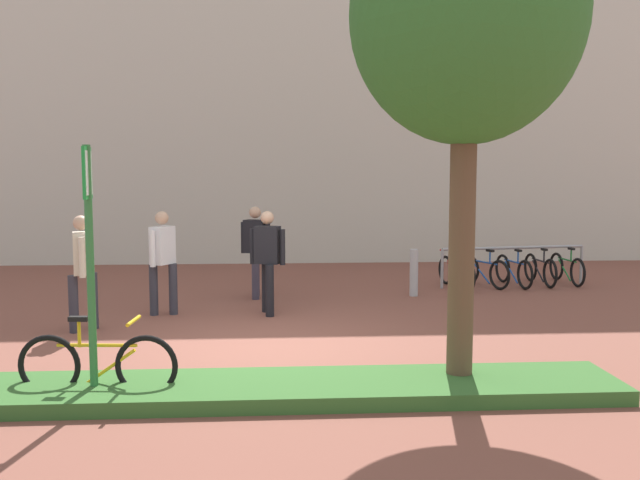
{
  "coord_description": "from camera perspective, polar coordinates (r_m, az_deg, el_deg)",
  "views": [
    {
      "loc": [
        0.14,
        -9.03,
        2.32
      ],
      "look_at": [
        0.81,
        1.39,
        1.29
      ],
      "focal_mm": 37.54,
      "sensor_mm": 36.0,
      "label": 1
    }
  ],
  "objects": [
    {
      "name": "person_shirt_white",
      "position": [
        11.28,
        -13.27,
        -1.33
      ],
      "size": [
        0.45,
        0.55,
        1.72
      ],
      "color": "#2D2D38",
      "rests_on": "ground"
    },
    {
      "name": "bike_rack_cluster",
      "position": [
        14.53,
        16.1,
        -2.4
      ],
      "size": [
        3.18,
        1.91,
        0.83
      ],
      "color": "#99999E",
      "rests_on": "ground"
    },
    {
      "name": "person_casual_tan",
      "position": [
        10.48,
        -19.61,
        -2.03
      ],
      "size": [
        0.36,
        0.59,
        1.72
      ],
      "color": "#2D2D38",
      "rests_on": "ground"
    },
    {
      "name": "ground_plane",
      "position": [
        9.33,
        -4.47,
        -8.79
      ],
      "size": [
        60.0,
        60.0,
        0.0
      ],
      "primitive_type": "plane",
      "color": "brown"
    },
    {
      "name": "tree_sidewalk",
      "position": [
        7.46,
        12.38,
        18.01
      ],
      "size": [
        2.45,
        2.45,
        5.32
      ],
      "color": "brown",
      "rests_on": "ground"
    },
    {
      "name": "bike_at_sign",
      "position": [
        7.45,
        -18.4,
        -10.01
      ],
      "size": [
        1.68,
        0.42,
        0.86
      ],
      "color": "black",
      "rests_on": "ground"
    },
    {
      "name": "planter_strip",
      "position": [
        7.18,
        -2.72,
        -12.57
      ],
      "size": [
        7.0,
        1.1,
        0.16
      ],
      "primitive_type": "cube",
      "color": "#336028",
      "rests_on": "ground"
    },
    {
      "name": "bollard_steel",
      "position": [
        12.89,
        8.01,
        -2.77
      ],
      "size": [
        0.16,
        0.16,
        0.9
      ],
      "primitive_type": "cylinder",
      "color": "#ADADB2",
      "rests_on": "ground"
    },
    {
      "name": "building_facade",
      "position": [
        18.15,
        -4.22,
        14.11
      ],
      "size": [
        28.0,
        1.2,
        10.0
      ],
      "primitive_type": "cube",
      "color": "beige",
      "rests_on": "ground"
    },
    {
      "name": "parking_sign_post",
      "position": [
        7.1,
        -19.07,
        0.3
      ],
      "size": [
        0.08,
        0.36,
        2.61
      ],
      "color": "#2D7238",
      "rests_on": "ground"
    },
    {
      "name": "person_suited_navy",
      "position": [
        12.59,
        -5.52,
        -0.49
      ],
      "size": [
        0.55,
        0.53,
        1.72
      ],
      "color": "#383342",
      "rests_on": "ground"
    },
    {
      "name": "person_suited_dark",
      "position": [
        11.07,
        -4.5,
        -1.33
      ],
      "size": [
        0.59,
        0.52,
        1.72
      ],
      "color": "black",
      "rests_on": "ground"
    }
  ]
}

